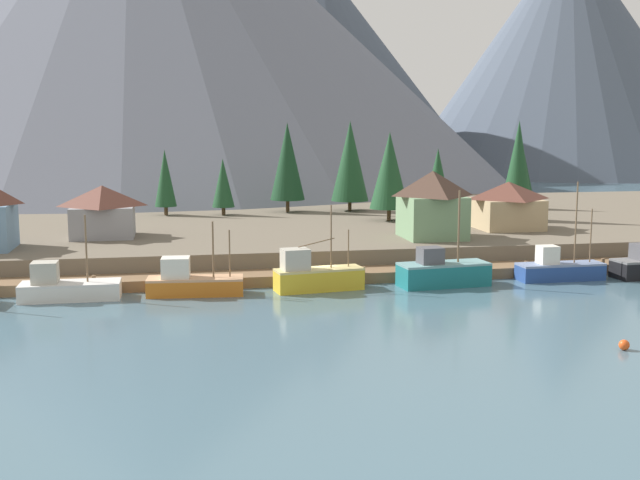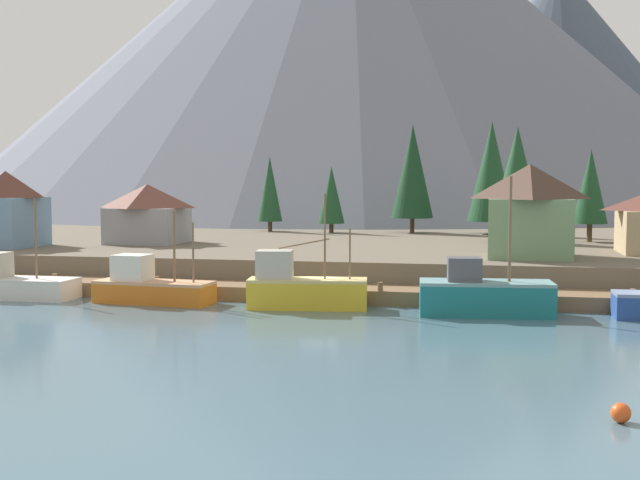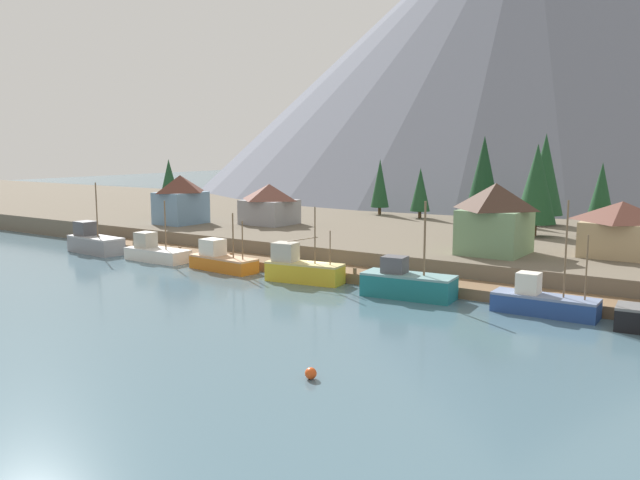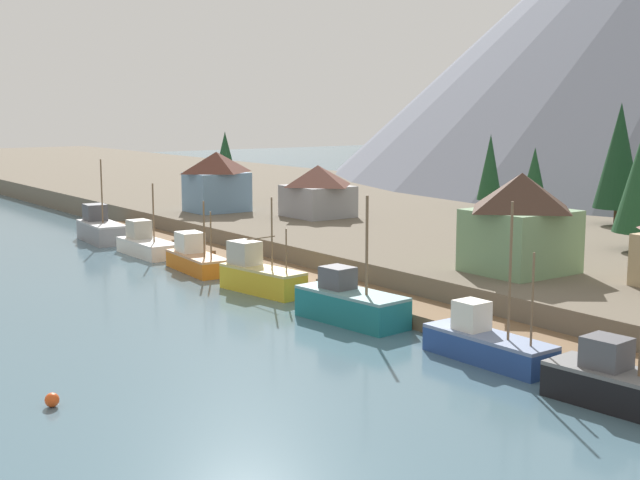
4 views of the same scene
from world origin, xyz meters
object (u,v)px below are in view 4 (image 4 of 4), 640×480
Objects in this scene: fishing_boat_teal at (350,304)px; fishing_boat_blue at (486,343)px; channel_buoy at (52,400)px; fishing_boat_white at (147,245)px; house_green at (521,222)px; conifer_near_right at (490,167)px; conifer_centre at (225,160)px; fishing_boat_black at (622,385)px; fishing_boat_yellow at (259,275)px; conifer_back_left at (534,178)px; conifer_far_left at (619,156)px; house_grey at (318,190)px; fishing_boat_grey at (101,229)px; house_blue at (217,181)px; fishing_boat_orange at (196,259)px.

fishing_boat_blue reaches higher than fishing_boat_teal.
fishing_boat_teal is at bearing 102.46° from channel_buoy.
house_green is at bearing 19.02° from fishing_boat_white.
conifer_centre is (-25.77, -20.08, 0.31)m from conifer_near_right.
conifer_near_right is 68.55m from channel_buoy.
fishing_boat_black is at bearing 53.84° from channel_buoy.
fishing_boat_blue reaches higher than fishing_boat_white.
fishing_boat_yellow is at bearing -0.68° from fishing_boat_white.
conifer_back_left is 0.61× the size of conifer_far_left.
house_grey is at bearing 154.19° from fishing_boat_black.
fishing_boat_black is 1.05× the size of conifer_back_left.
fishing_boat_grey is 14.10m from house_blue.
house_green is at bearing 92.61° from channel_buoy.
fishing_boat_black is (43.49, -0.11, 0.01)m from fishing_boat_orange.
fishing_boat_yellow is 32.73m from fishing_boat_black.
house_green is (45.11, -0.40, 0.21)m from house_blue.
conifer_back_left reaches higher than house_blue.
conifer_centre is 69.53m from channel_buoy.
conifer_far_left is 64.33m from channel_buoy.
house_grey is 0.91× the size of conifer_back_left.
conifer_back_left is at bearing 126.75° from fishing_boat_blue.
fishing_boat_yellow is 1.12× the size of house_green.
fishing_boat_grey reaches higher than fishing_boat_teal.
conifer_far_left is at bearing 26.42° from conifer_centre.
conifer_near_right reaches higher than channel_buoy.
house_blue is at bearing 150.96° from fishing_boat_orange.
fishing_boat_teal is at bearing -65.71° from conifer_back_left.
fishing_boat_black is at bearing 4.64° from fishing_boat_orange.
fishing_boat_blue is (44.58, 0.27, 0.03)m from fishing_boat_white.
conifer_far_left is at bearing 53.37° from fishing_boat_grey.
conifer_centre reaches higher than fishing_boat_yellow.
fishing_boat_orange is (21.15, 0.23, -0.22)m from fishing_boat_grey.
fishing_boat_yellow is at bearing -179.64° from fishing_boat_blue.
fishing_boat_blue reaches higher than fishing_boat_orange.
channel_buoy is (-6.89, -22.58, -0.69)m from fishing_boat_blue.
conifer_near_right is 0.71× the size of conifer_far_left.
fishing_boat_orange is 22.50m from fishing_boat_teal.
house_blue is at bearing -123.03° from conifer_near_right.
fishing_boat_blue is at bearing -6.76° from fishing_boat_yellow.
fishing_boat_teal is 42.06m from conifer_far_left.
fishing_boat_black is 64.38m from house_blue.
fishing_boat_orange is 35.23m from channel_buoy.
fishing_boat_blue is 1.23× the size of conifer_back_left.
fishing_boat_blue is 47.32m from house_grey.
house_green is 0.82× the size of conifer_near_right.
house_green is (3.25, 12.89, 4.91)m from fishing_boat_teal.
fishing_boat_blue is 1.06× the size of conifer_centre.
fishing_boat_grey is at bearing -174.60° from fishing_boat_orange.
fishing_boat_yellow is at bearing -81.72° from conifer_back_left.
conifer_near_right is (-45.81, 39.29, 6.30)m from fishing_boat_black.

